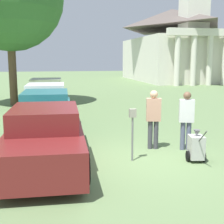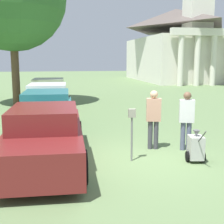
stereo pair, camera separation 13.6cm
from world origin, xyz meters
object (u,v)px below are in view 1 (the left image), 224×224
Objects in this scene: person_worker at (153,116)px; parked_car_maroon at (46,137)px; parked_car_white at (46,102)px; parked_car_sage at (46,93)px; parked_car_teal at (46,113)px; person_supervisor at (186,117)px; parking_meter at (133,125)px; church at (173,37)px; equipment_cart at (196,147)px.

parked_car_maroon is at bearing 27.18° from person_worker.
parked_car_sage is (0.00, 3.59, 0.02)m from parked_car_white.
parked_car_teal is 3.02m from parked_car_white.
person_supervisor reaches higher than parked_car_teal.
parking_meter is at bearing 37.19° from person_supervisor.
parking_meter is at bearing -114.30° from church.
person_worker is at bearing 15.66° from parked_car_maroon.
parked_car_teal is at bearing 142.82° from equipment_cart.
parked_car_maroon is at bearing -87.13° from parked_car_teal.
parked_car_white is at bearing -47.48° from person_worker.
parked_car_teal is 0.98× the size of parked_car_white.
parked_car_maroon is 2.23m from parking_meter.
person_worker is at bearing -68.86° from parked_car_sage.
parked_car_teal is (-0.00, 3.49, -0.00)m from parked_car_maroon.
parked_car_sage is 3.54× the size of parking_meter.
parked_car_teal is at bearing -121.32° from church.
equipment_cart is at bearing 96.94° from person_supervisor.
church reaches higher than parking_meter.
parked_car_sage is (0.00, 10.10, 0.03)m from parked_car_maroon.
parked_car_teal is 3.70× the size of parking_meter.
parked_car_teal is 29.38m from church.
church reaches higher than parked_car_teal.
parking_meter is at bearing -69.09° from parked_car_white.
person_worker reaches higher than person_supervisor.
parked_car_white is 26.88m from church.
church is at bearing 58.14° from parked_car_white.
church reaches higher than person_supervisor.
church reaches higher than parked_car_white.
person_supervisor is at bearing 175.95° from person_worker.
parked_car_maroon is 3.49m from parked_car_teal.
person_worker is (3.10, -2.78, 0.30)m from parked_car_teal.
person_worker is at bearing -1.33° from person_supervisor.
parked_car_sage is at bearing 119.62° from equipment_cart.
parking_meter reaches higher than equipment_cart.
parked_car_sage is 4.88× the size of equipment_cart.
parking_meter is at bearing -3.70° from parked_car_maroon.
parked_car_sage is 9.90m from person_worker.
parked_car_sage is at bearing -50.47° from person_supervisor.
person_worker is (3.10, 0.70, 0.30)m from parked_car_maroon.
church reaches higher than person_worker.
church is at bearing 78.77° from equipment_cart.
parked_car_teal is 6.62m from parked_car_sage.
church is (15.09, 24.79, 4.57)m from parked_car_teal.
parked_car_white is 0.21× the size of church.
church reaches higher than equipment_cart.
parked_car_teal is at bearing -27.48° from person_worker.
parked_car_sage is 10.49m from person_supervisor.
parked_car_sage is (0.00, 6.62, 0.04)m from parked_car_teal.
parked_car_white is 3.59m from parked_car_sage.
parked_car_sage is at bearing 92.86° from parked_car_maroon.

